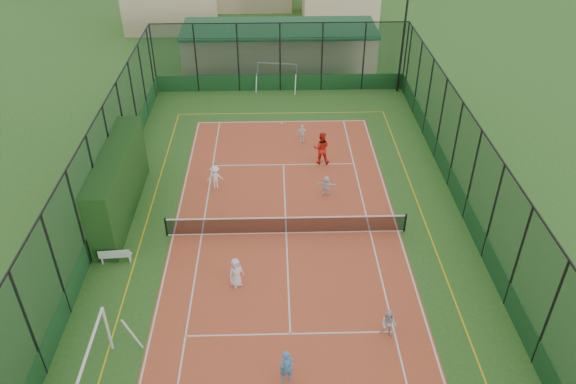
{
  "coord_description": "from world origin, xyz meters",
  "views": [
    {
      "loc": [
        -0.51,
        -21.52,
        17.04
      ],
      "look_at": [
        0.14,
        1.81,
        1.2
      ],
      "focal_mm": 35.0,
      "sensor_mm": 36.0,
      "label": 1
    }
  ],
  "objects_px": {
    "child_near_left": "(236,273)",
    "child_near_right": "(389,324)",
    "floodlight_ne": "(404,36)",
    "child_far_right": "(302,134)",
    "futsal_goal_near": "(97,364)",
    "futsal_goal_far": "(277,76)",
    "white_bench": "(115,255)",
    "coach": "(321,148)",
    "child_far_back": "(326,186)",
    "child_far_left": "(215,177)",
    "child_near_mid": "(287,367)",
    "clubhouse": "(279,46)"
  },
  "relations": [
    {
      "from": "child_near_left",
      "to": "child_near_right",
      "type": "relative_size",
      "value": 1.12
    },
    {
      "from": "floodlight_ne",
      "to": "child_far_right",
      "type": "xyz_separation_m",
      "value": [
        -7.4,
        -7.55,
        -3.51
      ]
    },
    {
      "from": "futsal_goal_near",
      "to": "futsal_goal_far",
      "type": "height_order",
      "value": "futsal_goal_near"
    },
    {
      "from": "white_bench",
      "to": "futsal_goal_near",
      "type": "height_order",
      "value": "futsal_goal_near"
    },
    {
      "from": "child_near_left",
      "to": "futsal_goal_near",
      "type": "bearing_deg",
      "value": -169.55
    },
    {
      "from": "child_far_right",
      "to": "child_near_left",
      "type": "bearing_deg",
      "value": 61.97
    },
    {
      "from": "coach",
      "to": "floodlight_ne",
      "type": "bearing_deg",
      "value": -117.12
    },
    {
      "from": "child_near_right",
      "to": "child_far_back",
      "type": "relative_size",
      "value": 1.13
    },
    {
      "from": "child_far_right",
      "to": "child_far_back",
      "type": "bearing_deg",
      "value": 87.09
    },
    {
      "from": "floodlight_ne",
      "to": "child_far_left",
      "type": "xyz_separation_m",
      "value": [
        -12.34,
        -12.51,
        -3.43
      ]
    },
    {
      "from": "white_bench",
      "to": "child_far_back",
      "type": "relative_size",
      "value": 1.24
    },
    {
      "from": "child_near_mid",
      "to": "child_far_back",
      "type": "distance_m",
      "value": 12.07
    },
    {
      "from": "futsal_goal_near",
      "to": "floodlight_ne",
      "type": "bearing_deg",
      "value": -31.81
    },
    {
      "from": "futsal_goal_far",
      "to": "child_near_left",
      "type": "relative_size",
      "value": 2.06
    },
    {
      "from": "child_near_right",
      "to": "child_far_back",
      "type": "height_order",
      "value": "child_near_right"
    },
    {
      "from": "child_near_right",
      "to": "child_far_back",
      "type": "bearing_deg",
      "value": 126.76
    },
    {
      "from": "clubhouse",
      "to": "child_near_left",
      "type": "relative_size",
      "value": 10.58
    },
    {
      "from": "futsal_goal_near",
      "to": "futsal_goal_far",
      "type": "xyz_separation_m",
      "value": [
        6.61,
        25.92,
        -0.13
      ]
    },
    {
      "from": "floodlight_ne",
      "to": "child_far_back",
      "type": "height_order",
      "value": "floodlight_ne"
    },
    {
      "from": "white_bench",
      "to": "child_near_mid",
      "type": "xyz_separation_m",
      "value": [
        7.61,
        -6.68,
        0.33
      ]
    },
    {
      "from": "futsal_goal_near",
      "to": "child_far_back",
      "type": "xyz_separation_m",
      "value": [
        9.05,
        11.8,
        -0.51
      ]
    },
    {
      "from": "white_bench",
      "to": "child_far_left",
      "type": "distance_m",
      "value": 7.22
    },
    {
      "from": "futsal_goal_far",
      "to": "child_near_right",
      "type": "relative_size",
      "value": 2.31
    },
    {
      "from": "child_far_left",
      "to": "clubhouse",
      "type": "bearing_deg",
      "value": -103.75
    },
    {
      "from": "floodlight_ne",
      "to": "white_bench",
      "type": "bearing_deg",
      "value": -131.6
    },
    {
      "from": "child_near_left",
      "to": "child_far_left",
      "type": "relative_size",
      "value": 1.04
    },
    {
      "from": "white_bench",
      "to": "child_far_back",
      "type": "height_order",
      "value": "child_far_back"
    },
    {
      "from": "floodlight_ne",
      "to": "child_far_back",
      "type": "xyz_separation_m",
      "value": [
        -6.39,
        -13.33,
        -3.55
      ]
    },
    {
      "from": "clubhouse",
      "to": "child_near_right",
      "type": "relative_size",
      "value": 11.83
    },
    {
      "from": "child_near_right",
      "to": "child_far_left",
      "type": "bearing_deg",
      "value": 152.85
    },
    {
      "from": "white_bench",
      "to": "child_far_left",
      "type": "bearing_deg",
      "value": 52.01
    },
    {
      "from": "futsal_goal_far",
      "to": "coach",
      "type": "height_order",
      "value": "coach"
    },
    {
      "from": "child_near_left",
      "to": "child_near_right",
      "type": "height_order",
      "value": "child_near_left"
    },
    {
      "from": "clubhouse",
      "to": "futsal_goal_far",
      "type": "relative_size",
      "value": 5.13
    },
    {
      "from": "floodlight_ne",
      "to": "child_near_left",
      "type": "distance_m",
      "value": 23.15
    },
    {
      "from": "child_far_left",
      "to": "child_far_right",
      "type": "xyz_separation_m",
      "value": [
        4.94,
        4.96,
        -0.08
      ]
    },
    {
      "from": "child_near_mid",
      "to": "child_far_right",
      "type": "height_order",
      "value": "child_near_mid"
    },
    {
      "from": "floodlight_ne",
      "to": "child_near_right",
      "type": "height_order",
      "value": "floodlight_ne"
    },
    {
      "from": "child_near_right",
      "to": "coach",
      "type": "distance_m",
      "value": 13.26
    },
    {
      "from": "child_near_mid",
      "to": "coach",
      "type": "distance_m",
      "value": 15.32
    },
    {
      "from": "futsal_goal_near",
      "to": "child_far_left",
      "type": "distance_m",
      "value": 13.0
    },
    {
      "from": "futsal_goal_far",
      "to": "child_near_mid",
      "type": "xyz_separation_m",
      "value": [
        0.03,
        -25.94,
        -0.23
      ]
    },
    {
      "from": "floodlight_ne",
      "to": "white_bench",
      "type": "distance_m",
      "value": 24.98
    },
    {
      "from": "futsal_goal_far",
      "to": "child_near_left",
      "type": "height_order",
      "value": "futsal_goal_far"
    },
    {
      "from": "child_near_left",
      "to": "child_far_left",
      "type": "distance_m",
      "value": 7.8
    },
    {
      "from": "futsal_goal_near",
      "to": "child_far_back",
      "type": "bearing_deg",
      "value": -37.73
    },
    {
      "from": "futsal_goal_near",
      "to": "child_near_mid",
      "type": "height_order",
      "value": "futsal_goal_near"
    },
    {
      "from": "white_bench",
      "to": "child_near_right",
      "type": "bearing_deg",
      "value": -25.81
    },
    {
      "from": "child_far_left",
      "to": "child_far_back",
      "type": "bearing_deg",
      "value": 170.22
    },
    {
      "from": "floodlight_ne",
      "to": "child_far_right",
      "type": "height_order",
      "value": "floodlight_ne"
    }
  ]
}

